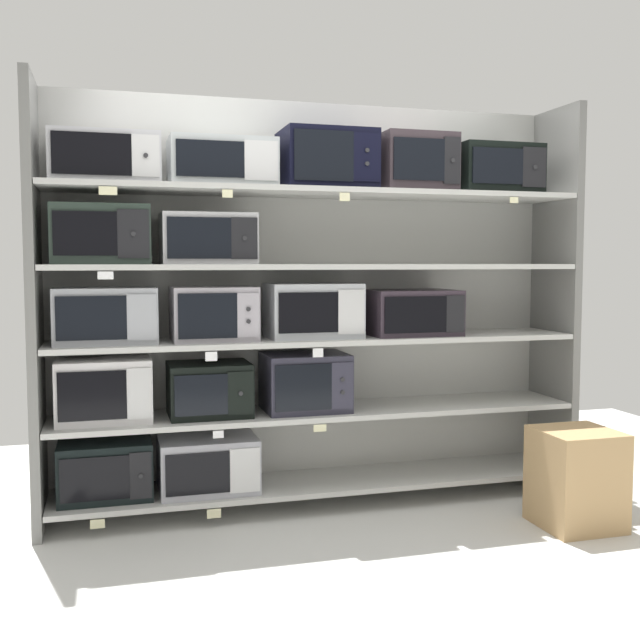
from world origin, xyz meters
TOP-DOWN VIEW (x-y plane):
  - ground at (0.00, -1.00)m, footprint 7.05×6.00m
  - back_panel at (0.00, 0.27)m, footprint 3.25×0.04m
  - upright_left at (-1.55, 0.00)m, footprint 0.05×0.49m
  - upright_right at (1.55, 0.00)m, footprint 0.05×0.49m
  - shelf_0 at (0.00, 0.00)m, footprint 3.05×0.49m
  - microwave_0 at (-1.22, -0.00)m, footprint 0.49×0.36m
  - microwave_1 at (-0.66, -0.00)m, footprint 0.54×0.42m
  - price_tag_0 at (-1.26, -0.25)m, footprint 0.07×0.00m
  - price_tag_1 at (-0.66, -0.25)m, footprint 0.08×0.00m
  - shelf_1 at (0.00, 0.00)m, footprint 3.05×0.49m
  - microwave_2 at (-1.21, -0.00)m, footprint 0.50×0.34m
  - microwave_3 at (-0.65, -0.00)m, footprint 0.45×0.37m
  - microwave_4 at (-0.09, -0.00)m, footprint 0.48×0.39m
  - price_tag_2 at (-0.63, -0.25)m, footprint 0.06×0.00m
  - price_tag_3 at (-0.07, -0.25)m, footprint 0.07×0.00m
  - shelf_2 at (0.00, 0.00)m, footprint 3.05×0.49m
  - microwave_5 at (-1.20, -0.00)m, footprint 0.53×0.36m
  - microwave_6 at (-0.62, -0.00)m, footprint 0.46×0.38m
  - microwave_7 at (-0.04, -0.00)m, footprint 0.53×0.35m
  - microwave_8 at (0.57, -0.00)m, footprint 0.53×0.41m
  - price_tag_4 at (-0.67, -0.25)m, footprint 0.06×0.00m
  - price_tag_5 at (-0.08, -0.25)m, footprint 0.06×0.00m
  - shelf_3 at (0.00, 0.00)m, footprint 3.05×0.49m
  - microwave_9 at (-1.21, -0.00)m, footprint 0.50×0.39m
  - microwave_10 at (-0.65, -0.00)m, footprint 0.51×0.36m
  - price_tag_6 at (-1.19, -0.25)m, footprint 0.08×0.00m
  - shelf_4 at (0.00, 0.00)m, footprint 3.05×0.49m
  - microwave_11 at (-1.18, -0.00)m, footprint 0.56×0.37m
  - microwave_12 at (-0.56, -0.00)m, footprint 0.58×0.34m
  - microwave_13 at (0.04, -0.00)m, footprint 0.52×0.41m
  - microwave_14 at (0.57, -0.00)m, footprint 0.43×0.43m
  - microwave_15 at (1.09, -0.00)m, footprint 0.51×0.44m
  - price_tag_7 at (-1.17, -0.25)m, footprint 0.09×0.00m
  - price_tag_8 at (-0.57, -0.25)m, footprint 0.06×0.00m
  - price_tag_9 at (0.07, -0.25)m, footprint 0.06×0.00m
  - price_tag_10 at (1.10, -0.25)m, footprint 0.05×0.00m
  - shipping_carton at (1.22, -0.75)m, footprint 0.40×0.40m

SIDE VIEW (x-z plane):
  - ground at x=0.00m, z-range -0.02..0.00m
  - price_tag_1 at x=-0.66m, z-range 0.06..0.10m
  - price_tag_0 at x=-1.26m, z-range 0.06..0.10m
  - shelf_0 at x=0.00m, z-range 0.11..0.14m
  - shipping_carton at x=1.22m, z-range 0.00..0.53m
  - microwave_1 at x=-0.66m, z-range 0.14..0.44m
  - microwave_0 at x=-1.22m, z-range 0.14..0.45m
  - price_tag_2 at x=-0.63m, z-range 0.49..0.53m
  - price_tag_3 at x=-0.07m, z-range 0.49..0.53m
  - shelf_1 at x=0.00m, z-range 0.53..0.56m
  - microwave_3 at x=-0.65m, z-range 0.56..0.86m
  - microwave_4 at x=-0.09m, z-range 0.56..0.89m
  - microwave_2 at x=-1.21m, z-range 0.56..0.90m
  - price_tag_5 at x=-0.08m, z-range 0.90..0.95m
  - price_tag_4 at x=-0.67m, z-range 0.90..0.95m
  - shelf_2 at x=0.00m, z-range 0.96..0.99m
  - microwave_8 at x=0.57m, z-range 0.99..1.26m
  - microwave_6 at x=-0.62m, z-range 0.99..1.29m
  - microwave_5 at x=-1.20m, z-range 0.99..1.29m
  - microwave_7 at x=-0.04m, z-range 0.99..1.30m
  - back_panel at x=0.00m, z-range 0.00..2.38m
  - upright_left at x=-1.55m, z-range 0.00..2.38m
  - upright_right at x=1.55m, z-range 0.00..2.38m
  - price_tag_6 at x=-1.19m, z-range 1.34..1.38m
  - shelf_3 at x=0.00m, z-range 1.38..1.41m
  - microwave_10 at x=-0.65m, z-range 1.41..1.69m
  - microwave_9 at x=-1.21m, z-range 1.41..1.72m
  - price_tag_9 at x=0.07m, z-range 1.75..1.80m
  - price_tag_7 at x=-1.17m, z-range 1.76..1.80m
  - price_tag_8 at x=-0.57m, z-range 1.76..1.80m
  - price_tag_10 at x=1.10m, z-range 1.76..1.80m
  - shelf_4 at x=0.00m, z-range 1.80..1.83m
  - microwave_12 at x=-0.56m, z-range 1.83..2.10m
  - microwave_11 at x=-1.18m, z-range 1.83..2.10m
  - microwave_15 at x=1.09m, z-range 1.83..2.12m
  - microwave_14 at x=0.57m, z-range 1.83..2.17m
  - microwave_13 at x=0.04m, z-range 1.83..2.17m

